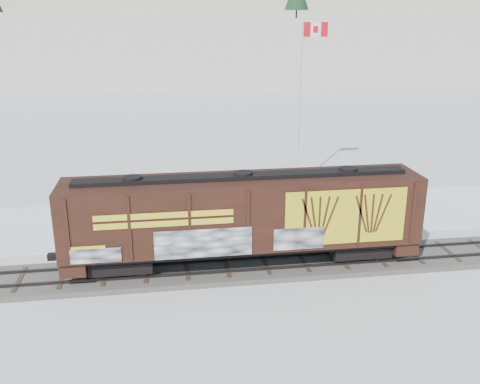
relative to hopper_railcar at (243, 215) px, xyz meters
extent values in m
plane|color=white|center=(3.14, 0.01, -3.01)|extent=(500.00, 500.00, 0.00)
cube|color=#59544C|center=(3.14, 0.01, -2.87)|extent=(50.00, 3.40, 0.28)
cube|color=#33302D|center=(3.14, -0.71, -2.66)|extent=(50.00, 0.10, 0.15)
cube|color=#33302D|center=(3.14, 0.73, -2.66)|extent=(50.00, 0.10, 0.15)
cube|color=white|center=(3.14, 7.51, -3.00)|extent=(40.00, 8.00, 0.03)
cube|color=white|center=(3.14, 95.01, 2.99)|extent=(360.00, 40.00, 12.00)
cube|color=white|center=(3.14, 125.01, 8.99)|extent=(360.00, 40.00, 24.00)
cube|color=white|center=(3.14, 160.01, 14.49)|extent=(360.00, 50.00, 35.00)
cube|color=black|center=(-6.02, 0.01, -2.13)|extent=(3.00, 2.00, 0.90)
cube|color=black|center=(6.01, 0.01, -2.13)|extent=(3.00, 2.00, 0.90)
cylinder|color=black|center=(-6.97, -0.77, -2.13)|extent=(0.90, 0.12, 0.90)
cube|color=black|center=(0.00, 0.01, -1.61)|extent=(17.47, 2.40, 0.25)
cube|color=black|center=(0.00, 0.01, 0.20)|extent=(17.47, 3.00, 3.35)
cube|color=black|center=(0.00, 0.01, 1.97)|extent=(16.08, 0.90, 0.20)
cube|color=gold|center=(4.71, -1.53, 0.20)|extent=(5.94, 0.03, 2.72)
cube|color=gold|center=(-3.85, -1.53, 0.55)|extent=(6.29, 0.02, 0.70)
cube|color=silver|center=(-2.10, -1.54, -0.73)|extent=(4.54, 0.03, 1.40)
cylinder|color=silver|center=(6.23, 13.46, -2.91)|extent=(0.90, 0.90, 0.20)
cylinder|color=silver|center=(6.23, 13.46, 3.05)|extent=(0.14, 0.14, 12.13)
cube|color=red|center=(6.58, 13.46, 8.42)|extent=(0.50, 0.07, 1.00)
cube|color=white|center=(7.18, 13.46, 8.42)|extent=(0.70, 0.09, 1.00)
cube|color=red|center=(7.83, 13.46, 8.42)|extent=(0.50, 0.07, 1.00)
imported|color=silver|center=(-1.88, 6.78, -2.30)|extent=(4.26, 2.57, 1.36)
imported|color=silver|center=(2.12, 6.43, -2.18)|extent=(5.10, 2.47, 1.61)
imported|color=#202328|center=(6.97, 6.65, -2.27)|extent=(5.31, 3.80, 1.43)
camera|label=1|loc=(-3.79, -24.31, 9.25)|focal=40.00mm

